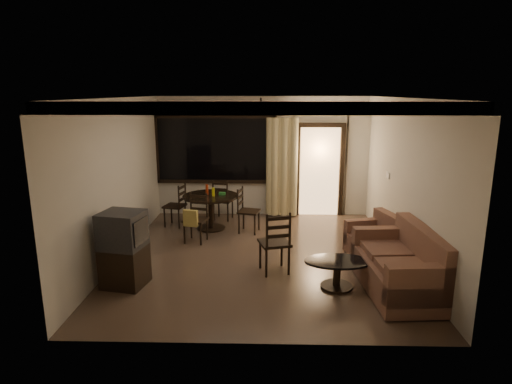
{
  "coord_description": "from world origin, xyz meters",
  "views": [
    {
      "loc": [
        0.11,
        -7.24,
        2.9
      ],
      "look_at": [
        -0.08,
        0.2,
        1.15
      ],
      "focal_mm": 30.0,
      "sensor_mm": 36.0,
      "label": 1
    }
  ],
  "objects_px": {
    "sofa": "(403,267)",
    "armchair": "(375,239)",
    "dining_chair_south": "(196,227)",
    "coffee_table": "(337,269)",
    "dining_table": "(211,202)",
    "dining_chair_north": "(223,207)",
    "dining_chair_east": "(248,219)",
    "tv_cabinet": "(124,249)",
    "side_chair": "(275,254)",
    "dining_chair_west": "(176,213)"
  },
  "relations": [
    {
      "from": "dining_table",
      "to": "armchair",
      "type": "height_order",
      "value": "dining_table"
    },
    {
      "from": "sofa",
      "to": "coffee_table",
      "type": "bearing_deg",
      "value": 169.94
    },
    {
      "from": "dining_chair_west",
      "to": "dining_chair_south",
      "type": "height_order",
      "value": "same"
    },
    {
      "from": "dining_table",
      "to": "dining_chair_west",
      "type": "bearing_deg",
      "value": 166.58
    },
    {
      "from": "dining_chair_south",
      "to": "dining_chair_north",
      "type": "bearing_deg",
      "value": 89.58
    },
    {
      "from": "dining_chair_east",
      "to": "dining_chair_north",
      "type": "relative_size",
      "value": 1.0
    },
    {
      "from": "dining_chair_south",
      "to": "dining_table",
      "type": "bearing_deg",
      "value": 89.89
    },
    {
      "from": "dining_chair_west",
      "to": "armchair",
      "type": "height_order",
      "value": "dining_chair_west"
    },
    {
      "from": "dining_table",
      "to": "side_chair",
      "type": "distance_m",
      "value": 2.62
    },
    {
      "from": "dining_chair_west",
      "to": "armchair",
      "type": "distance_m",
      "value": 4.3
    },
    {
      "from": "dining_table",
      "to": "sofa",
      "type": "xyz_separation_m",
      "value": [
        3.21,
        -2.9,
        -0.21
      ]
    },
    {
      "from": "dining_table",
      "to": "dining_chair_west",
      "type": "height_order",
      "value": "dining_table"
    },
    {
      "from": "dining_chair_west",
      "to": "coffee_table",
      "type": "height_order",
      "value": "dining_chair_west"
    },
    {
      "from": "dining_chair_north",
      "to": "side_chair",
      "type": "xyz_separation_m",
      "value": [
        1.15,
        -2.95,
        0.03
      ]
    },
    {
      "from": "armchair",
      "to": "side_chair",
      "type": "height_order",
      "value": "side_chair"
    },
    {
      "from": "dining_chair_north",
      "to": "coffee_table",
      "type": "relative_size",
      "value": 0.95
    },
    {
      "from": "side_chair",
      "to": "sofa",
      "type": "bearing_deg",
      "value": 144.9
    },
    {
      "from": "dining_chair_south",
      "to": "armchair",
      "type": "relative_size",
      "value": 1.01
    },
    {
      "from": "dining_chair_north",
      "to": "dining_chair_east",
      "type": "bearing_deg",
      "value": 138.2
    },
    {
      "from": "dining_chair_north",
      "to": "armchair",
      "type": "bearing_deg",
      "value": 156.7
    },
    {
      "from": "dining_chair_east",
      "to": "dining_chair_north",
      "type": "distance_m",
      "value": 1.11
    },
    {
      "from": "dining_chair_north",
      "to": "armchair",
      "type": "height_order",
      "value": "dining_chair_north"
    },
    {
      "from": "dining_table",
      "to": "armchair",
      "type": "xyz_separation_m",
      "value": [
        3.14,
        -1.5,
        -0.27
      ]
    },
    {
      "from": "dining_chair_west",
      "to": "tv_cabinet",
      "type": "distance_m",
      "value": 3.0
    },
    {
      "from": "tv_cabinet",
      "to": "dining_chair_north",
      "type": "bearing_deg",
      "value": 82.89
    },
    {
      "from": "dining_chair_east",
      "to": "sofa",
      "type": "height_order",
      "value": "sofa"
    },
    {
      "from": "dining_chair_north",
      "to": "sofa",
      "type": "xyz_separation_m",
      "value": [
        3.02,
        -3.61,
        0.1
      ]
    },
    {
      "from": "dining_table",
      "to": "side_chair",
      "type": "height_order",
      "value": "side_chair"
    },
    {
      "from": "sofa",
      "to": "coffee_table",
      "type": "xyz_separation_m",
      "value": [
        -0.94,
        0.1,
        -0.09
      ]
    },
    {
      "from": "dining_table",
      "to": "coffee_table",
      "type": "height_order",
      "value": "dining_table"
    },
    {
      "from": "tv_cabinet",
      "to": "sofa",
      "type": "bearing_deg",
      "value": 9.5
    },
    {
      "from": "dining_chair_east",
      "to": "dining_chair_north",
      "type": "height_order",
      "value": "same"
    },
    {
      "from": "dining_table",
      "to": "dining_chair_east",
      "type": "bearing_deg",
      "value": -13.58
    },
    {
      "from": "coffee_table",
      "to": "dining_chair_north",
      "type": "bearing_deg",
      "value": 120.65
    },
    {
      "from": "dining_chair_west",
      "to": "dining_chair_east",
      "type": "relative_size",
      "value": 1.0
    },
    {
      "from": "side_chair",
      "to": "dining_chair_south",
      "type": "bearing_deg",
      "value": -58.44
    },
    {
      "from": "dining_chair_west",
      "to": "dining_chair_south",
      "type": "relative_size",
      "value": 1.0
    },
    {
      "from": "dining_chair_south",
      "to": "tv_cabinet",
      "type": "relative_size",
      "value": 0.82
    },
    {
      "from": "side_chair",
      "to": "coffee_table",
      "type": "bearing_deg",
      "value": 133.45
    },
    {
      "from": "sofa",
      "to": "armchair",
      "type": "bearing_deg",
      "value": 88.9
    },
    {
      "from": "dining_chair_west",
      "to": "coffee_table",
      "type": "relative_size",
      "value": 0.95
    },
    {
      "from": "dining_chair_east",
      "to": "coffee_table",
      "type": "bearing_deg",
      "value": -137.35
    },
    {
      "from": "dining_chair_south",
      "to": "coffee_table",
      "type": "xyz_separation_m",
      "value": [
        2.46,
        -1.96,
        -0.01
      ]
    },
    {
      "from": "dining_chair_south",
      "to": "dining_chair_west",
      "type": "bearing_deg",
      "value": 134.3
    },
    {
      "from": "dining_chair_east",
      "to": "sofa",
      "type": "xyz_separation_m",
      "value": [
        2.39,
        -2.7,
        0.1
      ]
    },
    {
      "from": "dining_chair_north",
      "to": "sofa",
      "type": "bearing_deg",
      "value": 143.44
    },
    {
      "from": "tv_cabinet",
      "to": "side_chair",
      "type": "xyz_separation_m",
      "value": [
        2.29,
        0.55,
        -0.27
      ]
    },
    {
      "from": "dining_chair_south",
      "to": "coffee_table",
      "type": "bearing_deg",
      "value": -25.03
    },
    {
      "from": "dining_chair_south",
      "to": "dining_chair_north",
      "type": "relative_size",
      "value": 1.0
    },
    {
      "from": "armchair",
      "to": "sofa",
      "type": "bearing_deg",
      "value": -102.04
    }
  ]
}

